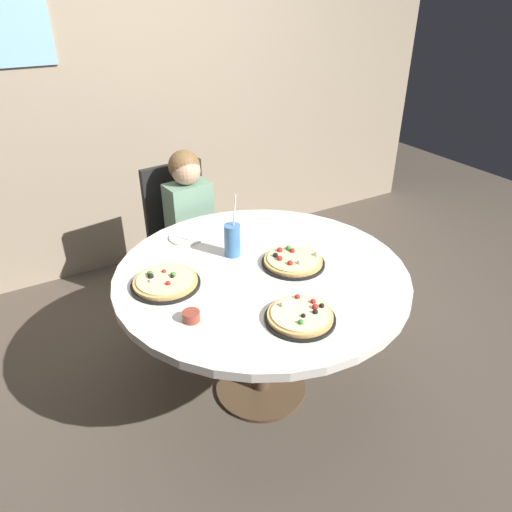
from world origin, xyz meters
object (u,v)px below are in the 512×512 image
Objects in this scene: dining_table at (261,285)px; chair_wooden at (183,232)px; sauce_bowl at (191,316)px; pizza_veggie at (300,316)px; pizza_pepperoni at (165,282)px; soda_cup at (232,240)px; diner_child at (197,249)px; pizza_cheese at (293,261)px; plate_small at (187,237)px.

chair_wooden is at bearing 90.49° from dining_table.
pizza_veggie is at bearing -29.69° from sauce_bowl.
pizza_pepperoni is 0.99× the size of soda_cup.
sauce_bowl is at bearing -114.52° from diner_child.
chair_wooden is 13.57× the size of sauce_bowl.
pizza_cheese reaches higher than sauce_bowl.
soda_cup is at bearing 44.58° from sauce_bowl.
soda_cup is (-0.05, -0.58, 0.35)m from diner_child.
dining_table is 1.25× the size of diner_child.
pizza_pepperoni is at bearing -116.21° from chair_wooden.
soda_cup is (-0.05, 0.19, 0.17)m from dining_table.
pizza_cheese is at bearing -80.57° from chair_wooden.
soda_cup reaches higher than dining_table.
diner_child is (0.01, 0.78, -0.18)m from dining_table.
pizza_veggie is 0.43m from pizza_cheese.
pizza_cheese is 0.31m from soda_cup.
pizza_cheese is (0.22, 0.37, 0.00)m from pizza_veggie.
plate_small is (-0.11, 0.87, -0.01)m from pizza_veggie.
soda_cup is 0.54m from sauce_bowl.
chair_wooden is 3.11× the size of pizza_pepperoni.
pizza_pepperoni reaches higher than dining_table.
chair_wooden is at bearing 99.43° from pizza_cheese.
diner_child is 15.46× the size of sauce_bowl.
soda_cup reaches higher than chair_wooden.
pizza_cheese is at bearing -56.54° from plate_small.
pizza_pepperoni is at bearing 89.50° from sauce_bowl.
diner_child reaches higher than sauce_bowl.
pizza_cheese is 0.97× the size of soda_cup.
pizza_veggie is 0.87m from plate_small.
diner_child is 6.01× the size of plate_small.
pizza_cheese reaches higher than plate_small.
pizza_pepperoni is (-0.43, 0.10, 0.10)m from dining_table.
sauce_bowl is (-0.44, -0.96, 0.29)m from diner_child.
pizza_pepperoni is 1.70× the size of plate_small.
dining_table is 4.52× the size of pizza_cheese.
chair_wooden is (-0.01, 0.96, -0.14)m from dining_table.
diner_child is at bearing 59.54° from plate_small.
pizza_pepperoni is at bearing 167.22° from pizza_cheese.
sauce_bowl is (-0.00, -0.29, 0.00)m from pizza_pepperoni.
diner_child reaches higher than chair_wooden.
pizza_pepperoni is (-0.37, 0.50, -0.00)m from pizza_veggie.
sauce_bowl is at bearing -165.13° from pizza_cheese.
dining_table is 0.48m from sauce_bowl.
pizza_veggie reaches higher than dining_table.
pizza_cheese reaches higher than dining_table.
dining_table is 0.97m from chair_wooden.
pizza_cheese is 0.98× the size of pizza_pepperoni.
plate_small is at bearing 97.48° from pizza_veggie.
plate_small is (0.26, 0.37, -0.01)m from pizza_pepperoni.
sauce_bowl reaches higher than dining_table.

